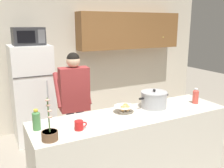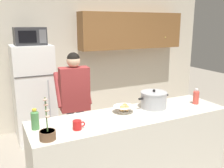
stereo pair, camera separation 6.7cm
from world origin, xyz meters
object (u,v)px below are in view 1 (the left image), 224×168
at_px(person_near_pot, 74,96).
at_px(bread_bowl, 125,108).
at_px(bottle_near_edge, 36,120).
at_px(potted_orchid, 50,134).
at_px(microwave, 28,36).
at_px(bottle_mid_counter, 196,96).
at_px(refrigerator, 33,94).
at_px(coffee_mug, 79,125).
at_px(cooking_pot, 154,100).

bearing_deg(person_near_pot, bread_bowl, -64.18).
xyz_separation_m(bottle_near_edge, potted_orchid, (0.06, -0.29, -0.04)).
bearing_deg(microwave, potted_orchid, -95.87).
bearing_deg(bottle_mid_counter, refrigerator, 133.65).
bearing_deg(coffee_mug, microwave, 93.21).
relative_size(refrigerator, bottle_near_edge, 7.56).
bearing_deg(bottle_near_edge, bread_bowl, 1.55).
xyz_separation_m(person_near_pot, coffee_mug, (-0.29, -0.99, -0.01)).
bearing_deg(bottle_mid_counter, microwave, 133.98).
relative_size(microwave, person_near_pot, 0.30).
xyz_separation_m(microwave, potted_orchid, (-0.21, -2.04, -0.78)).
bearing_deg(bottle_near_edge, cooking_pot, 0.65).
relative_size(coffee_mug, bread_bowl, 0.51).
bearing_deg(bottle_mid_counter, potted_orchid, -174.66).
bearing_deg(bottle_near_edge, bottle_mid_counter, -2.92).
distance_m(bottle_near_edge, potted_orchid, 0.30).
xyz_separation_m(bread_bowl, bottle_mid_counter, (1.02, -0.13, 0.05)).
bearing_deg(bread_bowl, person_near_pot, 115.82).
bearing_deg(bottle_mid_counter, bread_bowl, 172.55).
height_order(microwave, cooking_pot, microwave).
relative_size(bread_bowl, bottle_near_edge, 1.19).
distance_m(refrigerator, bottle_mid_counter, 2.60).
xyz_separation_m(bread_bowl, bottle_near_edge, (-1.04, -0.03, 0.05)).
bearing_deg(microwave, coffee_mug, -86.79).
distance_m(coffee_mug, bottle_mid_counter, 1.68).
relative_size(refrigerator, bottle_mid_counter, 7.88).
xyz_separation_m(coffee_mug, potted_orchid, (-0.32, -0.09, 0.01)).
bearing_deg(cooking_pot, microwave, 124.54).
xyz_separation_m(cooking_pot, bottle_mid_counter, (0.60, -0.12, -0.00)).
height_order(coffee_mug, bottle_mid_counter, bottle_mid_counter).
height_order(microwave, bottle_near_edge, microwave).
bearing_deg(cooking_pot, person_near_pot, 135.61).
distance_m(microwave, potted_orchid, 2.20).
distance_m(coffee_mug, potted_orchid, 0.33).
bearing_deg(potted_orchid, cooking_pot, 12.40).
bearing_deg(potted_orchid, bread_bowl, 18.07).
relative_size(cooking_pot, coffee_mug, 3.38).
bearing_deg(cooking_pot, bottle_near_edge, -179.35).
relative_size(microwave, coffee_mug, 3.66).
height_order(refrigerator, microwave, microwave).
relative_size(person_near_pot, cooking_pot, 3.59).
distance_m(microwave, bottle_near_edge, 1.92).
distance_m(bread_bowl, bottle_near_edge, 1.04).
bearing_deg(cooking_pot, bottle_mid_counter, -11.52).
relative_size(microwave, bread_bowl, 1.88).
distance_m(refrigerator, potted_orchid, 2.08).
height_order(cooking_pot, potted_orchid, potted_orchid).
distance_m(person_near_pot, bottle_mid_counter, 1.65).
bearing_deg(refrigerator, bottle_mid_counter, -46.35).
bearing_deg(microwave, bottle_mid_counter, -46.02).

